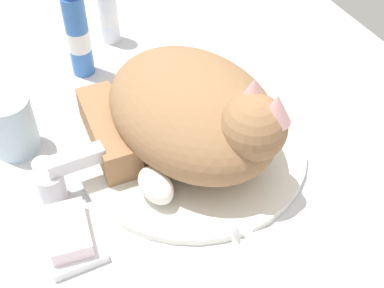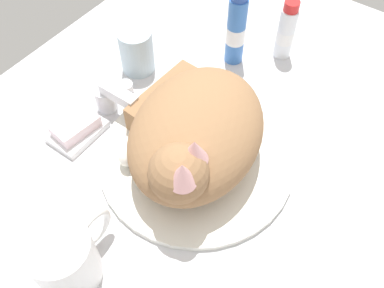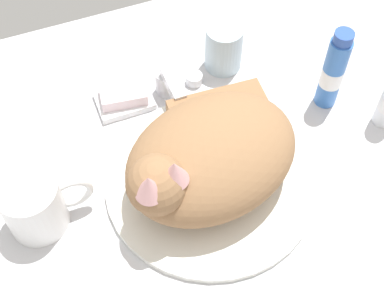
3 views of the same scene
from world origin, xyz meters
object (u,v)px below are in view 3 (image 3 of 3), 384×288
at_px(faucet, 168,84).
at_px(soap_bar, 123,94).
at_px(toothpaste_bottle, 333,71).
at_px(coffee_mug, 35,205).
at_px(cat, 206,157).
at_px(rinse_cup, 224,47).

relative_size(faucet, soap_bar, 1.72).
distance_m(faucet, toothpaste_bottle, 0.26).
relative_size(coffee_mug, soap_bar, 1.72).
bearing_deg(soap_bar, cat, -70.89).
distance_m(coffee_mug, toothpaste_bottle, 0.49).
distance_m(rinse_cup, soap_bar, 0.19).
distance_m(faucet, coffee_mug, 0.29).
bearing_deg(cat, toothpaste_bottle, 17.51).
height_order(coffee_mug, soap_bar, coffee_mug).
xyz_separation_m(coffee_mug, toothpaste_bottle, (0.48, 0.05, 0.03)).
relative_size(rinse_cup, toothpaste_bottle, 0.55).
height_order(faucet, rinse_cup, rinse_cup).
relative_size(cat, rinse_cup, 3.43).
bearing_deg(rinse_cup, coffee_mug, -152.79).
xyz_separation_m(coffee_mug, rinse_cup, (0.36, 0.18, -0.00)).
distance_m(coffee_mug, soap_bar, 0.24).
bearing_deg(cat, coffee_mug, 173.49).
xyz_separation_m(faucet, cat, (-0.01, -0.18, 0.05)).
relative_size(faucet, rinse_cup, 1.50).
relative_size(cat, soap_bar, 3.94).
bearing_deg(toothpaste_bottle, rinse_cup, 133.22).
bearing_deg(faucet, cat, -92.34).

